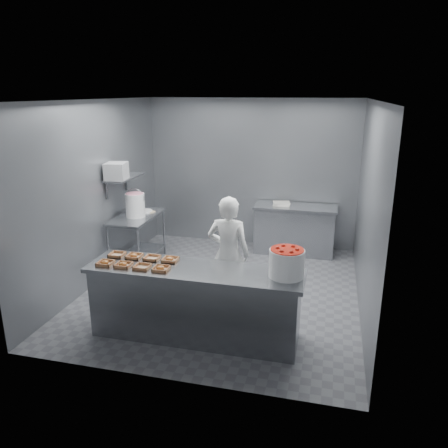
# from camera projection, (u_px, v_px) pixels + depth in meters

# --- Properties ---
(floor) EXTENTS (4.50, 4.50, 0.00)m
(floor) POSITION_uv_depth(u_px,v_px,m) (222.00, 290.00, 6.68)
(floor) COLOR #4C4C51
(floor) RESTS_ON ground
(ceiling) EXTENTS (4.50, 4.50, 0.00)m
(ceiling) POSITION_uv_depth(u_px,v_px,m) (222.00, 100.00, 5.87)
(ceiling) COLOR white
(ceiling) RESTS_ON wall_back
(wall_back) EXTENTS (4.00, 0.04, 2.80)m
(wall_back) POSITION_uv_depth(u_px,v_px,m) (251.00, 173.00, 8.36)
(wall_back) COLOR slate
(wall_back) RESTS_ON ground
(wall_left) EXTENTS (0.04, 4.50, 2.80)m
(wall_left) POSITION_uv_depth(u_px,v_px,m) (97.00, 193.00, 6.74)
(wall_left) COLOR slate
(wall_left) RESTS_ON ground
(wall_right) EXTENTS (0.04, 4.50, 2.80)m
(wall_right) POSITION_uv_depth(u_px,v_px,m) (368.00, 210.00, 5.81)
(wall_right) COLOR slate
(wall_right) RESTS_ON ground
(service_counter) EXTENTS (2.60, 0.70, 0.90)m
(service_counter) POSITION_uv_depth(u_px,v_px,m) (195.00, 302.00, 5.30)
(service_counter) COLOR slate
(service_counter) RESTS_ON ground
(prep_table) EXTENTS (0.60, 1.20, 0.90)m
(prep_table) POSITION_uv_depth(u_px,v_px,m) (138.00, 233.00, 7.45)
(prep_table) COLOR slate
(prep_table) RESTS_ON ground
(back_counter) EXTENTS (1.50, 0.60, 0.90)m
(back_counter) POSITION_uv_depth(u_px,v_px,m) (294.00, 229.00, 8.11)
(back_counter) COLOR slate
(back_counter) RESTS_ON ground
(wall_shelf) EXTENTS (0.35, 0.90, 0.03)m
(wall_shelf) POSITION_uv_depth(u_px,v_px,m) (125.00, 177.00, 7.21)
(wall_shelf) COLOR slate
(wall_shelf) RESTS_ON wall_left
(tray_0) EXTENTS (0.19, 0.18, 0.06)m
(tray_0) POSITION_uv_depth(u_px,v_px,m) (105.00, 263.00, 5.28)
(tray_0) COLOR tan
(tray_0) RESTS_ON service_counter
(tray_1) EXTENTS (0.19, 0.18, 0.06)m
(tray_1) POSITION_uv_depth(u_px,v_px,m) (123.00, 265.00, 5.22)
(tray_1) COLOR tan
(tray_1) RESTS_ON service_counter
(tray_2) EXTENTS (0.19, 0.18, 0.04)m
(tray_2) POSITION_uv_depth(u_px,v_px,m) (142.00, 267.00, 5.16)
(tray_2) COLOR tan
(tray_2) RESTS_ON service_counter
(tray_3) EXTENTS (0.19, 0.18, 0.06)m
(tray_3) POSITION_uv_depth(u_px,v_px,m) (161.00, 268.00, 5.11)
(tray_3) COLOR tan
(tray_3) RESTS_ON service_counter
(tray_4) EXTENTS (0.19, 0.18, 0.04)m
(tray_4) POSITION_uv_depth(u_px,v_px,m) (117.00, 255.00, 5.55)
(tray_4) COLOR tan
(tray_4) RESTS_ON service_counter
(tray_5) EXTENTS (0.19, 0.18, 0.06)m
(tray_5) POSITION_uv_depth(u_px,v_px,m) (134.00, 256.00, 5.50)
(tray_5) COLOR tan
(tray_5) RESTS_ON service_counter
(tray_6) EXTENTS (0.19, 0.18, 0.04)m
(tray_6) POSITION_uv_depth(u_px,v_px,m) (152.00, 258.00, 5.44)
(tray_6) COLOR tan
(tray_6) RESTS_ON service_counter
(tray_7) EXTENTS (0.19, 0.18, 0.06)m
(tray_7) POSITION_uv_depth(u_px,v_px,m) (170.00, 259.00, 5.38)
(tray_7) COLOR tan
(tray_7) RESTS_ON service_counter
(worker) EXTENTS (0.59, 0.40, 1.60)m
(worker) POSITION_uv_depth(u_px,v_px,m) (228.00, 254.00, 5.91)
(worker) COLOR white
(worker) RESTS_ON ground
(strawberry_tub) EXTENTS (0.40, 0.40, 0.33)m
(strawberry_tub) POSITION_uv_depth(u_px,v_px,m) (287.00, 262.00, 4.90)
(strawberry_tub) COLOR white
(strawberry_tub) RESTS_ON service_counter
(glaze_bucket) EXTENTS (0.33, 0.31, 0.48)m
(glaze_bucket) POSITION_uv_depth(u_px,v_px,m) (135.00, 205.00, 7.24)
(glaze_bucket) COLOR white
(glaze_bucket) RESTS_ON prep_table
(bucket_lid) EXTENTS (0.39, 0.39, 0.02)m
(bucket_lid) POSITION_uv_depth(u_px,v_px,m) (144.00, 211.00, 7.59)
(bucket_lid) COLOR white
(bucket_lid) RESTS_ON prep_table
(rag) EXTENTS (0.16, 0.15, 0.02)m
(rag) POSITION_uv_depth(u_px,v_px,m) (150.00, 212.00, 7.57)
(rag) COLOR #CCB28C
(rag) RESTS_ON prep_table
(appliance) EXTENTS (0.37, 0.40, 0.27)m
(appliance) POSITION_uv_depth(u_px,v_px,m) (116.00, 171.00, 6.92)
(appliance) COLOR gray
(appliance) RESTS_ON wall_shelf
(paper_stack) EXTENTS (0.32, 0.24, 0.06)m
(paper_stack) POSITION_uv_depth(u_px,v_px,m) (281.00, 204.00, 8.03)
(paper_stack) COLOR silver
(paper_stack) RESTS_ON back_counter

